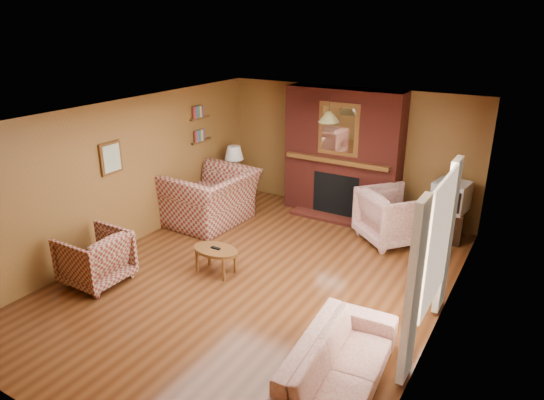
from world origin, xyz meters
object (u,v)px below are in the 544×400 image
Objects in this scene: plaid_loveseat at (211,198)px; coffee_table at (216,252)px; floral_sofa at (338,367)px; side_table at (235,189)px; tv_stand at (447,225)px; floral_armchair at (393,216)px; plaid_armchair at (95,258)px; table_lamp at (234,160)px; crt_tv at (451,196)px; fireplace at (342,154)px.

plaid_loveseat is 1.92m from coffee_table.
plaid_loveseat is at bearing 48.62° from floral_sofa.
floral_sofa is at bearing -44.47° from side_table.
plaid_loveseat is at bearing -164.63° from tv_stand.
plaid_loveseat reaches higher than tv_stand.
floral_armchair reaches higher than floral_sofa.
plaid_armchair is 1.52× the size of side_table.
table_lamp is (-0.15, 3.68, 0.52)m from plaid_armchair.
side_table is at bearing 0.00° from table_lamp.
table_lamp reaches higher than crt_tv.
plaid_armchair is 5.68m from tv_stand.
fireplace reaches higher than plaid_loveseat.
tv_stand is at bearing 90.00° from crt_tv.
plaid_loveseat is 2.41× the size of table_lamp.
table_lamp is 1.13× the size of tv_stand.
fireplace reaches higher than crt_tv.
plaid_armchair is at bearing -139.98° from tv_stand.
plaid_armchair is 1.34× the size of table_lamp.
coffee_table is 2.98m from side_table.
plaid_armchair is at bearing 87.47° from floral_armchair.
plaid_loveseat is (-1.85, -1.65, -0.69)m from fireplace.
crt_tv reaches higher than plaid_loveseat.
fireplace is 2.86× the size of plaid_armchair.
floral_sofa is 3.33× the size of crt_tv.
floral_sofa is 2.87m from coffee_table.
plaid_armchair is (-1.95, -4.21, -0.80)m from fireplace.
floral_sofa is at bearing 86.35° from plaid_armchair.
coffee_table is at bearing -137.58° from tv_stand.
floral_armchair reaches higher than tv_stand.
floral_sofa is 2.73× the size of coffee_table.
plaid_loveseat is at bearing 177.83° from plaid_armchair.
floral_sofa is (3.85, -0.25, -0.09)m from plaid_armchair.
crt_tv is at bearing 4.74° from table_lamp.
coffee_table is at bearing 91.86° from floral_armchair.
crt_tv is at bearing -95.16° from tv_stand.
plaid_loveseat reaches higher than side_table.
fireplace is at bearing 18.59° from floral_sofa.
floral_armchair is 0.97m from tv_stand.
tv_stand is (0.79, 0.53, -0.18)m from floral_armchair.
tv_stand is at bearing -6.49° from floral_sofa.
tv_stand is 0.52m from crt_tv.
floral_armchair is (-0.64, 3.75, 0.16)m from floral_sofa.
side_table is at bearing -165.71° from fireplace.
plaid_loveseat is 4.17m from crt_tv.
fireplace reaches higher than table_lamp.
plaid_armchair is at bearing 0.26° from plaid_loveseat.
plaid_armchair is 3.72m from table_lamp.
plaid_armchair reaches higher than coffee_table.
crt_tv is at bearing 112.96° from plaid_loveseat.
tv_stand is at bearing 47.59° from coffee_table.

